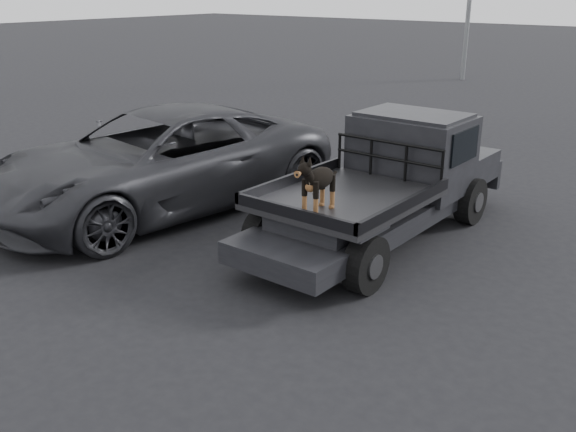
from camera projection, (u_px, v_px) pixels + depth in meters
The scene contains 6 objects.
ground at pixel (262, 284), 8.37m from camera, with size 120.00×120.00×0.00m, color black.
flatbed_ute at pixel (379, 209), 9.76m from camera, with size 2.00×5.40×0.92m, color black, non-canonical shape.
ute_cab at pixel (412, 140), 10.15m from camera, with size 1.72×1.30×0.88m, color black, non-canonical shape.
headache_rack at pixel (388, 160), 9.65m from camera, with size 1.80×0.08×0.55m, color black, non-canonical shape.
dog at pixel (319, 183), 8.21m from camera, with size 0.32×0.60×0.74m, color black, non-canonical shape.
parked_suv at pixel (159, 161), 10.94m from camera, with size 2.84×6.15×1.71m, color #2E2E33.
Camera 1 is at (4.96, -5.72, 3.68)m, focal length 40.00 mm.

